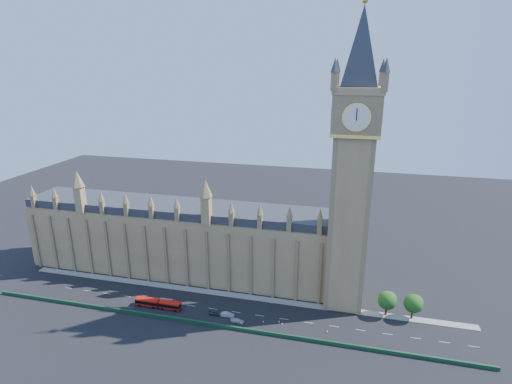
% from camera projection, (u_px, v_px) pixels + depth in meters
% --- Properties ---
extents(ground, '(400.00, 400.00, 0.00)m').
position_uv_depth(ground, '(224.00, 310.00, 132.73)').
color(ground, black).
rests_on(ground, ground).
extents(palace_westminster, '(120.00, 20.00, 28.00)m').
position_uv_depth(palace_westminster, '(180.00, 238.00, 154.48)').
color(palace_westminster, olive).
rests_on(palace_westminster, ground).
extents(elizabeth_tower, '(20.59, 20.59, 105.00)m').
position_uv_depth(elizabeth_tower, '(354.00, 146.00, 120.63)').
color(elizabeth_tower, olive).
rests_on(elizabeth_tower, ground).
extents(bridge_parapet, '(160.00, 0.60, 1.20)m').
position_uv_depth(bridge_parapet, '(216.00, 325.00, 124.21)').
color(bridge_parapet, '#1E4C2D').
rests_on(bridge_parapet, ground).
extents(kerb_north, '(160.00, 3.00, 0.16)m').
position_uv_depth(kerb_north, '(233.00, 295.00, 141.51)').
color(kerb_north, gray).
rests_on(kerb_north, ground).
extents(tree_east_near, '(6.00, 6.00, 8.50)m').
position_uv_depth(tree_east_near, '(388.00, 300.00, 128.69)').
color(tree_east_near, '#382619').
rests_on(tree_east_near, ground).
extents(tree_east_far, '(6.00, 6.00, 8.50)m').
position_uv_depth(tree_east_far, '(414.00, 303.00, 126.90)').
color(tree_east_far, '#382619').
rests_on(tree_east_far, ground).
extents(red_bus, '(15.94, 2.57, 2.71)m').
position_uv_depth(red_bus, '(158.00, 304.00, 133.99)').
color(red_bus, red).
rests_on(red_bus, ground).
extents(car_grey, '(4.55, 2.06, 1.52)m').
position_uv_depth(car_grey, '(216.00, 313.00, 130.29)').
color(car_grey, '#3B3C42').
rests_on(car_grey, ground).
extents(car_silver, '(4.41, 1.62, 1.44)m').
position_uv_depth(car_silver, '(227.00, 315.00, 129.28)').
color(car_silver, '#AEB2B6').
rests_on(car_silver, ground).
extents(car_white, '(4.63, 2.34, 1.29)m').
position_uv_depth(car_white, '(237.00, 321.00, 126.33)').
color(car_white, silver).
rests_on(car_white, ground).
extents(cone_a, '(0.45, 0.45, 0.69)m').
position_uv_depth(cone_a, '(279.00, 322.00, 126.39)').
color(cone_a, black).
rests_on(cone_a, ground).
extents(cone_b, '(0.49, 0.49, 0.68)m').
position_uv_depth(cone_b, '(282.00, 324.00, 125.24)').
color(cone_b, black).
rests_on(cone_b, ground).
extents(cone_c, '(0.58, 0.58, 0.70)m').
position_uv_depth(cone_c, '(263.00, 322.00, 126.31)').
color(cone_c, black).
rests_on(cone_c, ground).
extents(cone_d, '(0.57, 0.57, 0.69)m').
position_uv_depth(cone_d, '(327.00, 332.00, 121.70)').
color(cone_d, black).
rests_on(cone_d, ground).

